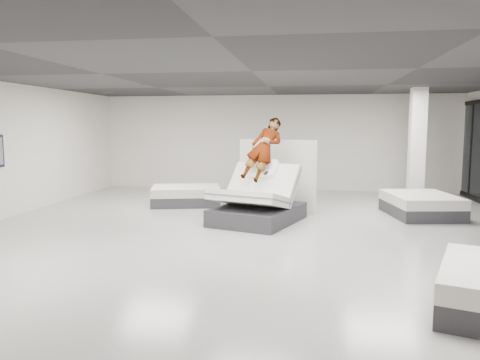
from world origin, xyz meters
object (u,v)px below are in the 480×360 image
(person, at_px, (264,162))
(remote, at_px, (266,173))
(flat_bed_left_far, at_px, (186,195))
(flat_bed_right_far, at_px, (421,205))
(hero_bed, at_px, (257,204))
(column, at_px, (417,147))
(divider_panel, at_px, (277,176))

(person, bearing_deg, remote, -57.85)
(flat_bed_left_far, bearing_deg, flat_bed_right_far, -6.81)
(hero_bed, xyz_separation_m, person, (0.11, 0.32, 0.92))
(hero_bed, bearing_deg, flat_bed_right_far, 19.81)
(hero_bed, height_order, flat_bed_right_far, hero_bed)
(flat_bed_right_far, distance_m, column, 2.18)
(divider_panel, xyz_separation_m, flat_bed_right_far, (3.49, 0.03, -0.65))
(hero_bed, relative_size, flat_bed_left_far, 1.19)
(hero_bed, height_order, divider_panel, divider_panel)
(remote, distance_m, column, 5.00)
(remote, xyz_separation_m, flat_bed_left_far, (-2.44, 2.19, -0.88))
(person, relative_size, remote, 12.04)
(divider_panel, height_order, flat_bed_left_far, divider_panel)
(flat_bed_left_far, bearing_deg, person, -37.32)
(remote, height_order, divider_panel, divider_panel)
(hero_bed, xyz_separation_m, column, (4.04, 3.09, 1.18))
(divider_panel, xyz_separation_m, column, (3.70, 1.74, 0.68))
(divider_panel, relative_size, flat_bed_left_far, 0.95)
(flat_bed_left_far, bearing_deg, divider_panel, -16.29)
(column, bearing_deg, remote, -140.41)
(remote, distance_m, flat_bed_left_far, 3.39)
(hero_bed, distance_m, divider_panel, 1.48)
(divider_panel, bearing_deg, column, 41.13)
(hero_bed, height_order, person, person)
(divider_panel, xyz_separation_m, flat_bed_left_far, (-2.57, 0.75, -0.66))
(divider_panel, bearing_deg, hero_bed, -88.22)
(remote, bearing_deg, column, 58.42)
(divider_panel, distance_m, flat_bed_left_far, 2.76)
(remote, height_order, column, column)
(person, height_order, flat_bed_left_far, person)
(remote, bearing_deg, flat_bed_right_far, 40.79)
(person, bearing_deg, hero_bed, -90.00)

